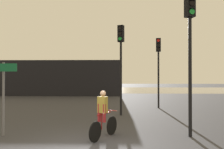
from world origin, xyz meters
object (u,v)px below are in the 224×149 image
object	(u,v)px
direction_sign_post	(3,88)
traffic_light_far_right	(158,60)
distant_building	(56,78)
traffic_light_center	(121,53)
traffic_light_near_right	(190,37)
cyclist	(103,114)

from	to	relation	value
direction_sign_post	traffic_light_far_right	bearing A→B (deg)	-126.12
distant_building	traffic_light_center	distance (m)	15.39
traffic_light_far_right	traffic_light_near_right	xyz separation A→B (m)	(-0.23, -7.04, 0.24)
traffic_light_center	cyclist	bearing A→B (deg)	104.02
direction_sign_post	cyclist	world-z (taller)	direction_sign_post
distant_building	traffic_light_near_right	size ratio (longest dim) A/B	2.92
distant_building	direction_sign_post	xyz separation A→B (m)	(3.07, -17.69, -0.25)
traffic_light_near_right	direction_sign_post	bearing A→B (deg)	-14.59
traffic_light_center	cyclist	xyz separation A→B (m)	(-0.67, -4.49, -2.55)
distant_building	cyclist	xyz separation A→B (m)	(6.63, -17.97, -1.13)
distant_building	cyclist	world-z (taller)	distant_building
traffic_light_far_right	traffic_light_near_right	distance (m)	7.05
traffic_light_near_right	cyclist	distance (m)	4.04
direction_sign_post	cyclist	xyz separation A→B (m)	(3.56, -0.28, -0.88)
cyclist	traffic_light_far_right	bearing A→B (deg)	94.92
traffic_light_near_right	traffic_light_center	bearing A→B (deg)	-75.63
traffic_light_far_right	traffic_light_near_right	bearing A→B (deg)	98.59
distant_building	traffic_light_near_right	distance (m)	20.17
distant_building	traffic_light_center	world-z (taller)	traffic_light_center
traffic_light_near_right	traffic_light_far_right	bearing A→B (deg)	-106.83
traffic_light_center	traffic_light_far_right	bearing A→B (deg)	-109.28
traffic_light_near_right	traffic_light_center	distance (m)	4.79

